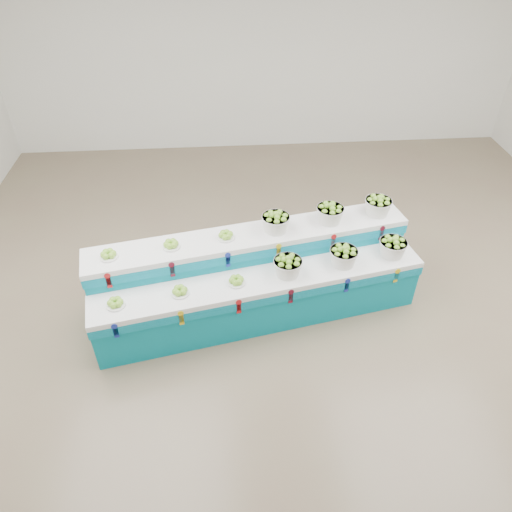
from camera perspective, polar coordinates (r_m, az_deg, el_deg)
name	(u,v)px	position (r m, az deg, el deg)	size (l,w,h in m)	color
ground	(297,314)	(6.26, 4.92, -6.91)	(10.00, 10.00, 0.00)	brown
back_wall	(264,45)	(9.67, 0.97, 23.95)	(10.00, 10.00, 0.00)	silver
display_stand	(256,278)	(5.98, 0.00, -2.69)	(4.07, 1.05, 1.02)	#068299
plate_lower_left	(115,302)	(5.52, -16.52, -5.36)	(0.21, 0.21, 0.10)	white
plate_lower_mid	(180,291)	(5.50, -9.13, -4.11)	(0.21, 0.21, 0.10)	white
plate_lower_right	(236,280)	(5.57, -2.37, -2.91)	(0.21, 0.21, 0.10)	white
basket_lower_left	(288,266)	(5.65, 3.83, -1.19)	(0.34, 0.34, 0.25)	silver
basket_lower_mid	(343,256)	(5.89, 10.44, 0.04)	(0.34, 0.34, 0.25)	silver
basket_lower_right	(393,247)	(6.17, 16.07, 1.08)	(0.34, 0.34, 0.25)	silver
plate_upper_left	(108,254)	(5.71, -17.28, 0.22)	(0.21, 0.21, 0.10)	white
plate_upper_mid	(171,244)	(5.70, -10.17, 1.44)	(0.21, 0.21, 0.10)	white
plate_upper_right	(226,235)	(5.76, -3.64, 2.53)	(0.21, 0.21, 0.10)	white
basket_upper_left	(276,222)	(5.85, 2.37, 4.12)	(0.34, 0.34, 0.25)	silver
basket_upper_mid	(330,213)	(6.08, 8.86, 5.11)	(0.34, 0.34, 0.25)	silver
basket_upper_right	(378,205)	(6.35, 14.41, 5.90)	(0.34, 0.34, 0.25)	silver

